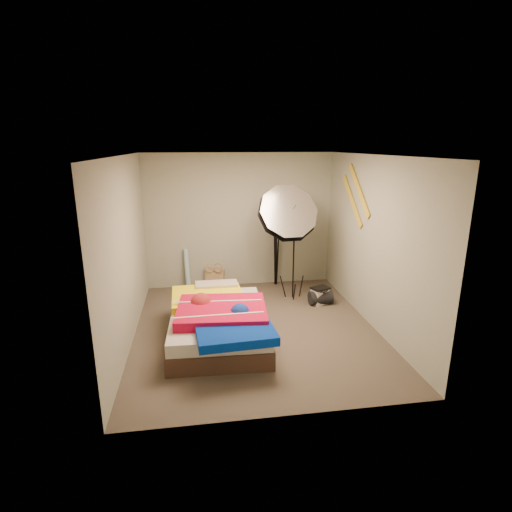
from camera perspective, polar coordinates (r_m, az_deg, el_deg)
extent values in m
plane|color=brown|center=(6.02, -0.08, -10.32)|extent=(4.00, 4.00, 0.00)
plane|color=silver|center=(5.41, -0.09, 14.20)|extent=(4.00, 4.00, 0.00)
plane|color=#9CA190|center=(7.52, -2.37, 5.03)|extent=(3.50, 0.00, 3.50)
plane|color=#9CA190|center=(3.72, 4.55, -6.35)|extent=(3.50, 0.00, 3.50)
plane|color=#9CA190|center=(5.61, -18.06, 0.54)|extent=(0.00, 4.00, 4.00)
plane|color=#9CA190|center=(6.09, 16.42, 1.84)|extent=(0.00, 4.00, 4.00)
cube|color=tan|center=(7.66, -5.90, -3.14)|extent=(0.38, 0.24, 0.37)
cylinder|color=#5AA5C3|center=(7.60, -9.82, -1.86)|extent=(0.13, 0.23, 0.76)
cube|color=silver|center=(6.94, 9.14, -5.68)|extent=(0.33, 0.28, 0.27)
cylinder|color=black|center=(6.93, 9.21, -5.88)|extent=(0.40, 0.26, 0.24)
cube|color=gold|center=(6.51, 14.53, 9.10)|extent=(0.02, 0.91, 0.78)
cube|color=gold|center=(6.76, 13.59, 7.68)|extent=(0.02, 0.91, 0.78)
cube|color=#432C21|center=(5.71, -5.36, -10.58)|extent=(1.37, 1.91, 0.24)
cube|color=beige|center=(5.62, -5.41, -8.70)|extent=(1.33, 1.88, 0.17)
cube|color=#FFF418|center=(5.96, -6.90, -6.01)|extent=(1.06, 0.93, 0.13)
cube|color=red|center=(5.44, -4.91, -7.94)|extent=(1.26, 1.09, 0.15)
cube|color=#0631AC|center=(4.95, -3.02, -10.77)|extent=(0.99, 0.81, 0.11)
cube|color=#C48CA2|center=(6.30, -5.64, -4.40)|extent=(0.66, 0.30, 0.13)
cylinder|color=black|center=(6.96, 5.40, 0.38)|extent=(0.03, 0.03, 1.62)
cube|color=black|center=(6.80, 5.57, 6.57)|extent=(0.07, 0.07, 0.10)
cone|color=silver|center=(6.64, 4.43, 5.93)|extent=(1.22, 0.89, 1.19)
cylinder|color=black|center=(7.68, 2.86, -0.38)|extent=(0.04, 0.04, 1.04)
cube|color=black|center=(7.54, 2.92, 3.80)|extent=(0.06, 0.06, 0.11)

